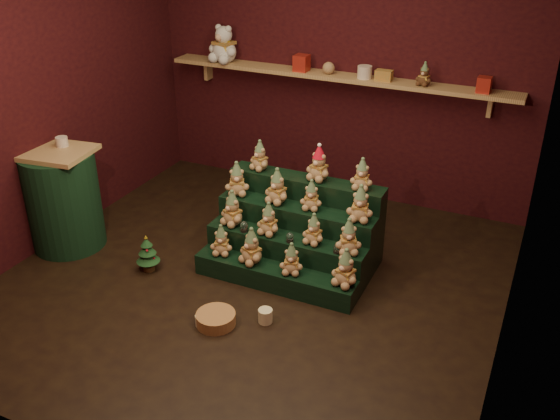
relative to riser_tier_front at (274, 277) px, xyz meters
The scene contains 41 objects.
ground 0.23m from the riser_tier_front, behind, with size 4.00×4.00×0.00m, color black.
back_wall 2.42m from the riser_tier_front, 95.88° to the left, with size 4.00×0.10×2.80m, color black.
front_wall 2.46m from the riser_tier_front, 95.75° to the right, with size 4.00×0.10×2.80m, color black.
left_wall 2.61m from the riser_tier_front, behind, with size 0.10×4.00×2.80m, color black.
right_wall 2.26m from the riser_tier_front, ahead, with size 0.10×4.00×2.80m, color black.
back_shelf 2.22m from the riser_tier_front, 96.44° to the left, with size 3.60×0.26×0.24m.
riser_tier_front is the anchor object (origin of this frame).
riser_tier_midfront 0.24m from the riser_tier_front, 90.00° to the left, with size 1.40×0.22×0.36m, color black.
riser_tier_midback 0.48m from the riser_tier_front, 90.00° to the left, with size 1.40×0.22×0.54m, color black.
riser_tier_back 0.71m from the riser_tier_front, 90.00° to the left, with size 1.40×0.22×0.72m, color black.
teddy_0 0.55m from the riser_tier_front, behind, with size 0.19×0.17×0.27m, color #A57F5B, non-canonical shape.
teddy_1 0.32m from the riser_tier_front, behind, with size 0.22×0.20×0.31m, color #A57F5B, non-canonical shape.
teddy_2 0.27m from the riser_tier_front, ahead, with size 0.19×0.17×0.26m, color #A57F5B, non-canonical shape.
teddy_3 0.65m from the riser_tier_front, ahead, with size 0.22×0.20×0.31m, color #A57F5B, non-canonical shape.
teddy_4 0.70m from the riser_tier_front, 155.40° to the left, with size 0.22×0.20×0.31m, color #A57F5B, non-canonical shape.
teddy_5 0.49m from the riser_tier_front, 125.47° to the left, with size 0.20×0.18×0.28m, color #A57F5B, non-canonical shape.
teddy_6 0.52m from the riser_tier_front, 41.93° to the left, with size 0.19×0.17×0.26m, color #A57F5B, non-canonical shape.
teddy_7 0.72m from the riser_tier_front, 20.19° to the left, with size 0.21×0.19×0.29m, color #A57F5B, non-canonical shape.
teddy_8 0.94m from the riser_tier_front, 142.06° to the left, with size 0.21×0.19×0.30m, color #A57F5B, non-canonical shape.
teddy_9 0.78m from the riser_tier_front, 112.18° to the left, with size 0.22×0.20×0.31m, color #A57F5B, non-canonical shape.
teddy_10 0.75m from the riser_tier_front, 74.31° to the left, with size 0.19×0.17×0.26m, color #A57F5B, non-canonical shape.
teddy_11 0.93m from the riser_tier_front, 38.02° to the left, with size 0.22×0.20×0.30m, color #A57F5B, non-canonical shape.
teddy_12 1.10m from the riser_tier_front, 124.34° to the left, with size 0.19×0.17×0.27m, color #A57F5B, non-canonical shape.
teddy_13 1.04m from the riser_tier_front, 81.12° to the left, with size 0.22×0.20×0.30m, color #A57F5B, non-canonical shape.
teddy_14 1.12m from the riser_tier_front, 52.61° to the left, with size 0.19×0.17×0.27m, color #A57F5B, non-canonical shape.
snow_globe_a 0.50m from the riser_tier_front, 155.91° to the left, with size 0.07×0.07×0.09m.
snow_globe_b 0.36m from the riser_tier_front, 67.50° to the left, with size 0.06×0.06×0.08m.
snow_globe_c 0.59m from the riser_tier_front, 18.55° to the left, with size 0.06×0.06×0.08m.
side_table 2.07m from the riser_tier_front, behind, with size 0.68×0.65×0.94m.
table_ornament 2.21m from the riser_tier_front, behind, with size 0.11×0.11×0.08m, color beige.
mini_christmas_tree 1.12m from the riser_tier_front, 168.17° to the right, with size 0.20×0.20×0.35m.
mug_left 0.76m from the riser_tier_front, 111.44° to the right, with size 0.09×0.09×0.09m, color beige.
mug_right 0.48m from the riser_tier_front, 72.77° to the right, with size 0.11×0.11×0.11m, color beige.
wicker_basket 0.67m from the riser_tier_front, 106.12° to the right, with size 0.30×0.30×0.09m, color #A97544.
white_bear 2.74m from the riser_tier_front, 128.37° to the left, with size 0.35×0.31×0.48m, color white, non-canonical shape.
brown_bear 2.36m from the riser_tier_front, 69.51° to the left, with size 0.15×0.14×0.21m, color #4C2819, non-canonical shape.
gift_tin_red_a 2.32m from the riser_tier_front, 107.00° to the left, with size 0.14×0.14×0.16m, color #B0261B.
gift_tin_cream 2.24m from the riser_tier_front, 86.81° to the left, with size 0.14×0.14×0.12m, color beige.
gift_tin_red_b 2.55m from the riser_tier_front, 56.30° to the left, with size 0.12×0.12×0.14m, color #B0261B.
shelf_plush_ball 2.25m from the riser_tier_front, 98.36° to the left, with size 0.12×0.12×0.12m, color #A57F5B.
scarf_gift_box 2.25m from the riser_tier_front, 80.86° to the left, with size 0.16×0.10×0.10m, color orange.
Camera 1 is at (2.07, -3.88, 2.94)m, focal length 40.00 mm.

